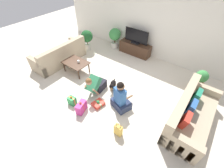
{
  "coord_description": "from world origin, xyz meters",
  "views": [
    {
      "loc": [
        2.22,
        -2.77,
        3.41
      ],
      "look_at": [
        0.27,
        -0.18,
        0.45
      ],
      "focal_mm": 24.0,
      "sensor_mm": 36.0,
      "label": 1
    }
  ],
  "objects_px": {
    "sofa_right": "(190,115)",
    "mug": "(78,62)",
    "potted_plant_corner_right": "(200,81)",
    "potted_plant_back_left": "(115,36)",
    "person_kneeling": "(96,84)",
    "gift_bag_a": "(118,130)",
    "gift_box_a": "(81,107)",
    "gift_box_c": "(98,104)",
    "coffee_table": "(76,63)",
    "gift_box_b": "(72,101)",
    "tv": "(136,37)",
    "dog": "(113,85)",
    "person_sitting": "(121,99)",
    "potted_plant_corner_left": "(87,37)",
    "sofa_left": "(60,56)",
    "tv_console": "(135,49)"
  },
  "relations": [
    {
      "from": "sofa_right",
      "to": "mug",
      "type": "xyz_separation_m",
      "value": [
        -3.8,
        -0.2,
        0.16
      ]
    },
    {
      "from": "potted_plant_corner_right",
      "to": "sofa_right",
      "type": "bearing_deg",
      "value": -84.02
    },
    {
      "from": "sofa_right",
      "to": "potted_plant_back_left",
      "type": "distance_m",
      "value": 4.41
    },
    {
      "from": "person_kneeling",
      "to": "gift_bag_a",
      "type": "height_order",
      "value": "person_kneeling"
    },
    {
      "from": "gift_box_a",
      "to": "gift_box_c",
      "type": "distance_m",
      "value": 0.5
    },
    {
      "from": "coffee_table",
      "to": "gift_box_b",
      "type": "distance_m",
      "value": 1.57
    },
    {
      "from": "tv",
      "to": "potted_plant_corner_right",
      "type": "xyz_separation_m",
      "value": [
        2.72,
        -0.75,
        -0.36
      ]
    },
    {
      "from": "sofa_right",
      "to": "person_kneeling",
      "type": "relative_size",
      "value": 2.58
    },
    {
      "from": "potted_plant_corner_right",
      "to": "dog",
      "type": "relative_size",
      "value": 1.56
    },
    {
      "from": "potted_plant_back_left",
      "to": "person_sitting",
      "type": "distance_m",
      "value": 3.52
    },
    {
      "from": "person_kneeling",
      "to": "mug",
      "type": "xyz_separation_m",
      "value": [
        -1.17,
        0.42,
        0.13
      ]
    },
    {
      "from": "potted_plant_corner_left",
      "to": "person_kneeling",
      "type": "relative_size",
      "value": 1.1
    },
    {
      "from": "tv",
      "to": "dog",
      "type": "distance_m",
      "value": 2.48
    },
    {
      "from": "sofa_left",
      "to": "person_kneeling",
      "type": "height_order",
      "value": "sofa_left"
    },
    {
      "from": "potted_plant_back_left",
      "to": "gift_box_c",
      "type": "bearing_deg",
      "value": -61.58
    },
    {
      "from": "sofa_left",
      "to": "person_kneeling",
      "type": "xyz_separation_m",
      "value": [
        2.23,
        -0.43,
        0.04
      ]
    },
    {
      "from": "sofa_left",
      "to": "mug",
      "type": "height_order",
      "value": "sofa_left"
    },
    {
      "from": "person_kneeling",
      "to": "mug",
      "type": "height_order",
      "value": "person_kneeling"
    },
    {
      "from": "person_kneeling",
      "to": "dog",
      "type": "xyz_separation_m",
      "value": [
        0.35,
        0.41,
        -0.12
      ]
    },
    {
      "from": "gift_box_b",
      "to": "potted_plant_corner_right",
      "type": "bearing_deg",
      "value": 45.59
    },
    {
      "from": "dog",
      "to": "coffee_table",
      "type": "bearing_deg",
      "value": 156.55
    },
    {
      "from": "tv_console",
      "to": "potted_plant_corner_right",
      "type": "relative_size",
      "value": 1.79
    },
    {
      "from": "dog",
      "to": "sofa_left",
      "type": "bearing_deg",
      "value": 155.15
    },
    {
      "from": "sofa_right",
      "to": "person_kneeling",
      "type": "height_order",
      "value": "sofa_right"
    },
    {
      "from": "tv",
      "to": "mug",
      "type": "relative_size",
      "value": 8.47
    },
    {
      "from": "potted_plant_corner_left",
      "to": "gift_box_c",
      "type": "xyz_separation_m",
      "value": [
        2.48,
        -2.17,
        -0.52
      ]
    },
    {
      "from": "mug",
      "to": "gift_box_a",
      "type": "bearing_deg",
      "value": -42.48
    },
    {
      "from": "potted_plant_corner_left",
      "to": "person_kneeling",
      "type": "distance_m",
      "value": 2.77
    },
    {
      "from": "potted_plant_corner_right",
      "to": "person_sitting",
      "type": "bearing_deg",
      "value": -126.99
    },
    {
      "from": "potted_plant_back_left",
      "to": "dog",
      "type": "relative_size",
      "value": 1.81
    },
    {
      "from": "sofa_left",
      "to": "person_kneeling",
      "type": "distance_m",
      "value": 2.27
    },
    {
      "from": "dog",
      "to": "gift_box_c",
      "type": "distance_m",
      "value": 0.79
    },
    {
      "from": "tv_console",
      "to": "dog",
      "type": "bearing_deg",
      "value": -75.91
    },
    {
      "from": "mug",
      "to": "person_kneeling",
      "type": "bearing_deg",
      "value": -19.97
    },
    {
      "from": "potted_plant_corner_left",
      "to": "dog",
      "type": "xyz_separation_m",
      "value": [
        2.43,
        -1.4,
        -0.36
      ]
    },
    {
      "from": "person_sitting",
      "to": "gift_box_b",
      "type": "distance_m",
      "value": 1.42
    },
    {
      "from": "person_kneeling",
      "to": "gift_box_b",
      "type": "relative_size",
      "value": 2.6
    },
    {
      "from": "tv",
      "to": "gift_bag_a",
      "type": "bearing_deg",
      "value": -65.15
    },
    {
      "from": "dog",
      "to": "gift_box_b",
      "type": "xyz_separation_m",
      "value": [
        -0.59,
        -1.18,
        -0.09
      ]
    },
    {
      "from": "coffee_table",
      "to": "dog",
      "type": "distance_m",
      "value": 1.63
    },
    {
      "from": "coffee_table",
      "to": "gift_box_a",
      "type": "xyz_separation_m",
      "value": [
        1.44,
        -1.18,
        -0.21
      ]
    },
    {
      "from": "sofa_left",
      "to": "person_kneeling",
      "type": "relative_size",
      "value": 2.58
    },
    {
      "from": "gift_box_a",
      "to": "gift_box_c",
      "type": "bearing_deg",
      "value": 61.85
    },
    {
      "from": "tv_console",
      "to": "person_sitting",
      "type": "relative_size",
      "value": 1.4
    },
    {
      "from": "potted_plant_corner_right",
      "to": "gift_box_b",
      "type": "xyz_separation_m",
      "value": [
        -2.72,
        -2.78,
        -0.26
      ]
    },
    {
      "from": "coffee_table",
      "to": "gift_box_c",
      "type": "bearing_deg",
      "value": -23.91
    },
    {
      "from": "tv_console",
      "to": "potted_plant_corner_right",
      "type": "height_order",
      "value": "potted_plant_corner_right"
    },
    {
      "from": "sofa_right",
      "to": "gift_box_a",
      "type": "relative_size",
      "value": 5.38
    },
    {
      "from": "sofa_right",
      "to": "tv_console",
      "type": "height_order",
      "value": "sofa_right"
    },
    {
      "from": "tv",
      "to": "potted_plant_corner_left",
      "type": "xyz_separation_m",
      "value": [
        -1.85,
        -0.94,
        -0.17
      ]
    }
  ]
}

